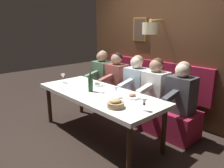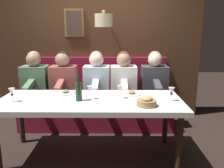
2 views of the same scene
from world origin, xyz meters
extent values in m
plane|color=black|center=(0.00, 0.00, 0.00)|extent=(12.00, 12.00, 0.00)
cube|color=white|center=(0.00, 0.00, 0.71)|extent=(0.90, 2.21, 0.06)
cylinder|color=#301E12|center=(-0.35, -1.00, 0.34)|extent=(0.07, 0.07, 0.68)
cylinder|color=#301E12|center=(-0.35, 1.00, 0.34)|extent=(0.07, 0.07, 0.68)
cylinder|color=#301E12|center=(0.35, -1.00, 0.34)|extent=(0.07, 0.07, 0.68)
cylinder|color=#301E12|center=(0.35, 1.00, 0.34)|extent=(0.07, 0.07, 0.68)
cube|color=maroon|center=(0.89, 0.00, 0.23)|extent=(0.52, 2.41, 0.45)
cube|color=#51331E|center=(1.48, 0.00, 1.45)|extent=(0.10, 3.61, 2.90)
cube|color=maroon|center=(1.39, 0.00, 0.77)|extent=(0.10, 2.41, 0.64)
cube|color=olive|center=(1.42, 0.39, 1.67)|extent=(0.04, 0.33, 0.46)
cube|color=#4C382D|center=(1.40, 0.39, 1.67)|extent=(0.01, 0.27, 0.40)
cylinder|color=#B78E3D|center=(1.25, -0.13, 1.84)|extent=(0.35, 0.02, 0.02)
cylinder|color=beige|center=(1.08, -0.13, 1.70)|extent=(0.28, 0.28, 0.20)
sphere|color=#B78E3D|center=(1.08, -0.13, 1.83)|extent=(0.06, 0.06, 0.06)
cube|color=#3D3D42|center=(0.89, -0.92, 0.73)|extent=(0.30, 0.40, 0.56)
sphere|color=beige|center=(0.87, -0.92, 1.11)|extent=(0.22, 0.22, 0.22)
sphere|color=tan|center=(0.90, -0.92, 1.14)|extent=(0.20, 0.20, 0.20)
cube|color=#3D3D42|center=(0.60, -0.92, 0.77)|extent=(0.33, 0.09, 0.14)
cube|color=white|center=(0.89, -0.44, 0.73)|extent=(0.30, 0.40, 0.56)
sphere|color=#A37A60|center=(0.87, -0.44, 1.11)|extent=(0.22, 0.22, 0.22)
sphere|color=#4C331E|center=(0.90, -0.44, 1.14)|extent=(0.20, 0.20, 0.20)
cube|color=white|center=(0.60, -0.44, 0.77)|extent=(0.33, 0.09, 0.14)
cube|color=silver|center=(0.89, -0.02, 0.73)|extent=(0.30, 0.40, 0.56)
sphere|color=beige|center=(0.87, -0.02, 1.11)|extent=(0.22, 0.22, 0.22)
sphere|color=tan|center=(0.90, -0.02, 1.14)|extent=(0.20, 0.20, 0.20)
cube|color=silver|center=(0.60, -0.02, 0.77)|extent=(0.33, 0.09, 0.14)
cube|color=#934C42|center=(0.89, 0.50, 0.73)|extent=(0.30, 0.40, 0.56)
sphere|color=#A37A60|center=(0.87, 0.50, 1.11)|extent=(0.22, 0.22, 0.22)
sphere|color=black|center=(0.90, 0.50, 1.14)|extent=(0.20, 0.20, 0.20)
cube|color=#934C42|center=(0.60, 0.50, 0.77)|extent=(0.33, 0.09, 0.14)
cube|color=#567A5B|center=(0.89, 0.95, 0.73)|extent=(0.30, 0.40, 0.56)
sphere|color=#A37A60|center=(0.87, 0.95, 1.11)|extent=(0.22, 0.22, 0.22)
sphere|color=tan|center=(0.90, 0.95, 1.14)|extent=(0.20, 0.20, 0.20)
cube|color=#567A5B|center=(0.60, 0.95, 0.77)|extent=(0.33, 0.09, 0.14)
cylinder|color=silver|center=(0.27, 0.35, 0.75)|extent=(0.24, 0.24, 0.01)
ellipsoid|color=#668447|center=(0.27, 0.35, 0.77)|extent=(0.11, 0.09, 0.04)
cube|color=silver|center=(0.25, 0.20, 0.74)|extent=(0.17, 0.02, 0.01)
cube|color=silver|center=(0.29, 0.49, 0.74)|extent=(0.18, 0.04, 0.01)
cylinder|color=white|center=(0.22, -0.52, 0.75)|extent=(0.24, 0.24, 0.01)
ellipsoid|color=#B76647|center=(0.22, -0.52, 0.77)|extent=(0.11, 0.09, 0.04)
cube|color=silver|center=(0.20, -0.66, 0.74)|extent=(0.17, 0.03, 0.01)
cube|color=silver|center=(0.24, -0.37, 0.74)|extent=(0.18, 0.03, 0.01)
cylinder|color=silver|center=(0.04, -0.36, 0.74)|extent=(0.06, 0.06, 0.00)
cylinder|color=silver|center=(0.04, -0.36, 0.78)|extent=(0.01, 0.01, 0.07)
cone|color=silver|center=(0.04, -0.36, 0.86)|extent=(0.07, 0.07, 0.08)
cylinder|color=silver|center=(0.02, 0.00, 0.74)|extent=(0.06, 0.06, 0.00)
cylinder|color=silver|center=(0.02, 0.00, 0.78)|extent=(0.01, 0.01, 0.07)
cone|color=silver|center=(0.02, 0.00, 0.86)|extent=(0.07, 0.07, 0.08)
cylinder|color=silver|center=(-0.10, 0.89, 0.74)|extent=(0.06, 0.06, 0.00)
cylinder|color=silver|center=(-0.10, 0.89, 0.78)|extent=(0.01, 0.01, 0.07)
cone|color=silver|center=(-0.10, 0.89, 0.86)|extent=(0.07, 0.07, 0.08)
cylinder|color=maroon|center=(-0.10, 0.89, 0.83)|extent=(0.03, 0.03, 0.02)
cylinder|color=silver|center=(-0.05, -0.96, 0.74)|extent=(0.06, 0.06, 0.00)
cylinder|color=silver|center=(-0.05, -0.96, 0.78)|extent=(0.01, 0.01, 0.07)
cone|color=silver|center=(-0.05, -0.96, 0.86)|extent=(0.07, 0.07, 0.08)
cylinder|color=maroon|center=(-0.05, -0.96, 0.83)|extent=(0.03, 0.03, 0.02)
cylinder|color=#19381E|center=(-0.05, 0.13, 0.85)|extent=(0.08, 0.08, 0.22)
cylinder|color=#19381E|center=(-0.05, 0.13, 1.00)|extent=(0.03, 0.03, 0.08)
cylinder|color=#9E7F56|center=(-0.24, -0.65, 0.78)|extent=(0.22, 0.22, 0.07)
ellipsoid|color=tan|center=(-0.24, -0.65, 0.83)|extent=(0.15, 0.13, 0.06)
camera|label=1|loc=(-2.02, -2.52, 1.76)|focal=34.62mm
camera|label=2|loc=(-2.69, -0.29, 1.56)|focal=37.48mm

